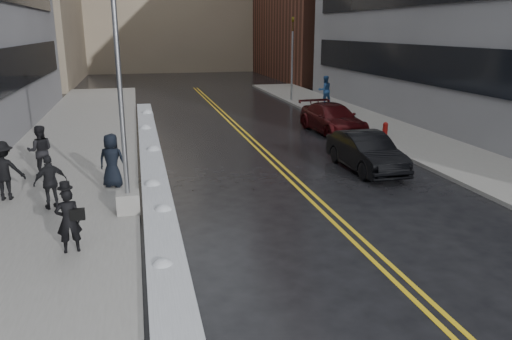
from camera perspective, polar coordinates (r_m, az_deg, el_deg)
ground at (r=13.55m, az=-0.16°, el=-7.19°), size 160.00×160.00×0.00m
sidewalk_west at (r=22.93m, az=-20.28°, el=1.65°), size 5.50×50.00×0.15m
sidewalk_east at (r=26.13m, az=16.43°, el=3.63°), size 4.00×50.00×0.15m
lane_line_left at (r=23.35m, az=-0.16°, el=2.71°), size 0.12×50.00×0.01m
lane_line_right at (r=23.42m, az=0.56°, el=2.75°), size 0.12×50.00×0.01m
snow_ridge at (r=20.79m, az=-11.86°, el=1.19°), size 0.90×30.00×0.34m
lamppost at (r=14.42m, az=-14.95°, el=4.23°), size 0.65×0.65×7.62m
fire_hydrant at (r=25.56m, az=14.56°, el=4.59°), size 0.26×0.26×0.73m
traffic_signal at (r=37.93m, az=4.15°, el=12.90°), size 0.16×0.20×6.00m
pedestrian_fedora at (r=12.61m, az=-20.64°, el=-5.43°), size 0.63×0.47×1.59m
pedestrian_b at (r=19.60m, az=-23.42°, el=2.04°), size 0.96×0.78×1.84m
pedestrian_c at (r=17.35m, az=-16.14°, el=1.05°), size 1.03×0.82×1.82m
pedestrian_d at (r=15.85m, az=-22.44°, el=-1.27°), size 1.04×0.75×1.63m
pedestrian_e at (r=17.28m, az=-26.89°, el=-0.06°), size 1.24×0.77×1.86m
pedestrian_east at (r=35.85m, az=7.88°, el=9.02°), size 1.04×0.84×2.01m
car_black at (r=19.72m, az=12.47°, el=2.04°), size 1.64×4.47×1.46m
car_maroon at (r=26.67m, az=8.73°, el=5.82°), size 2.48×5.34×1.51m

